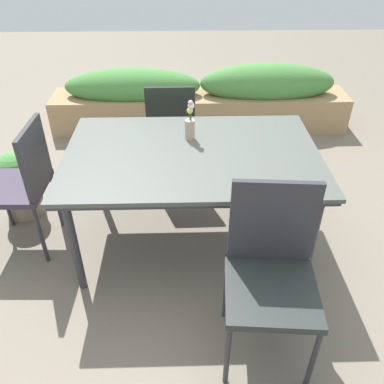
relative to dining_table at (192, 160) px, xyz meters
The scene contains 8 objects.
ground_plane 0.68m from the dining_table, 164.38° to the left, with size 12.00×12.00×0.00m, color #756B5B.
dining_table is the anchor object (origin of this frame).
chair_far_side 0.86m from the dining_table, 100.35° to the left, with size 0.41×0.41×0.88m.
chair_near_right 0.91m from the dining_table, 65.83° to the right, with size 0.48×0.48×0.97m.
chair_end_left 1.12m from the dining_table, behind, with size 0.43×0.43×0.92m.
flower_vase 0.24m from the dining_table, 92.48° to the left, with size 0.06×0.06×0.27m.
planter_box 1.87m from the dining_table, 85.33° to the left, with size 3.11×0.48×0.69m.
potted_plant 1.42m from the dining_table, 164.67° to the left, with size 0.31×0.31×0.53m.
Camera 1 is at (-0.02, -2.22, 2.00)m, focal length 37.66 mm.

